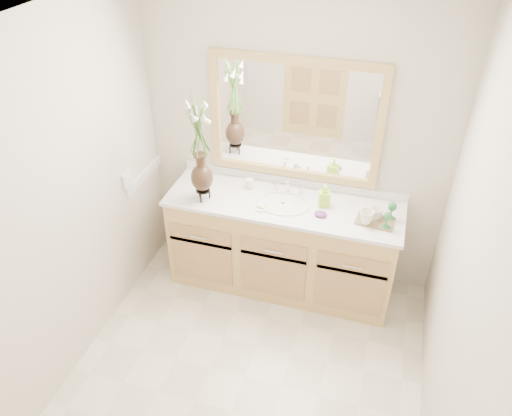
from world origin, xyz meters
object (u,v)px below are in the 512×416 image
(soap_bottle, at_px, (324,196))
(tray, at_px, (375,221))
(flower_vase, at_px, (199,135))
(tumbler, at_px, (250,184))

(soap_bottle, xyz_separation_m, tray, (0.40, -0.10, -0.08))
(soap_bottle, bearing_deg, tray, -29.52)
(flower_vase, relative_size, soap_bottle, 4.97)
(flower_vase, bearing_deg, tumbler, 40.16)
(tumbler, distance_m, soap_bottle, 0.62)
(tumbler, bearing_deg, flower_vase, -139.84)
(tumbler, relative_size, soap_bottle, 0.50)
(flower_vase, distance_m, tumbler, 0.64)
(flower_vase, xyz_separation_m, soap_bottle, (0.91, 0.18, -0.47))
(flower_vase, relative_size, tumbler, 9.91)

